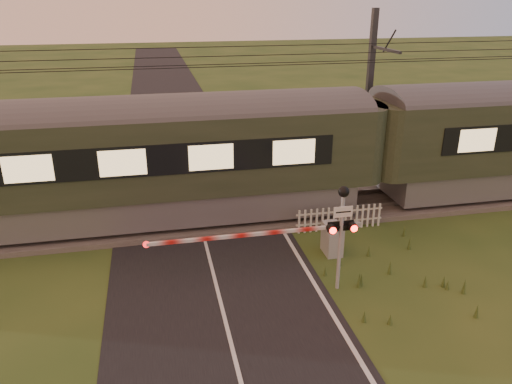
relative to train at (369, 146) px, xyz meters
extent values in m
plane|color=#28441A|center=(-6.48, -6.50, -2.41)|extent=(160.00, 160.00, 0.00)
cube|color=black|center=(-6.48, -6.50, -2.40)|extent=(6.00, 140.00, 0.02)
cube|color=#47423D|center=(-6.48, 0.00, -2.35)|extent=(140.00, 3.40, 0.24)
cube|color=slate|center=(-6.48, -0.72, -2.15)|extent=(140.00, 0.08, 0.14)
cube|color=slate|center=(-6.48, 0.72, -2.15)|extent=(140.00, 0.08, 0.14)
cube|color=#2D2116|center=(-6.48, 0.00, -2.22)|extent=(0.24, 2.20, 0.06)
cylinder|color=black|center=(-6.48, -0.30, 3.09)|extent=(120.00, 0.02, 0.02)
cylinder|color=black|center=(-6.48, 0.30, 3.09)|extent=(120.00, 0.02, 0.02)
cylinder|color=black|center=(-6.48, 0.00, 3.69)|extent=(120.00, 0.02, 0.02)
cylinder|color=black|center=(-6.48, 0.00, 3.39)|extent=(120.00, 0.02, 0.02)
cube|color=slate|center=(-11.64, 0.00, -1.55)|extent=(21.39, 2.83, 1.06)
cube|color=#293423|center=(-11.64, 0.00, 0.31)|extent=(22.29, 3.08, 2.65)
cylinder|color=#4C4C4F|center=(-11.64, 0.00, 1.64)|extent=(22.29, 1.08, 1.08)
cube|color=#FFD893|center=(-11.64, -1.58, 0.44)|extent=(19.17, 0.04, 0.83)
cube|color=gray|center=(-2.61, -3.47, -1.91)|extent=(0.50, 0.77, 1.00)
cylinder|color=gray|center=(-2.75, -3.47, -1.91)|extent=(0.11, 0.11, 1.00)
cube|color=gray|center=(-2.11, -3.47, -1.48)|extent=(0.82, 0.15, 0.15)
cube|color=red|center=(-5.55, -3.47, -1.48)|extent=(5.60, 0.10, 0.10)
cylinder|color=red|center=(-8.35, -3.47, -1.48)|extent=(0.20, 0.04, 0.20)
cylinder|color=gray|center=(-3.16, -5.44, -1.01)|extent=(0.10, 0.10, 2.79)
cube|color=white|center=(-3.16, -5.50, -0.04)|extent=(0.51, 0.03, 0.30)
sphere|color=black|center=(-3.16, -5.44, 0.51)|extent=(0.30, 0.30, 0.30)
cube|color=black|center=(-3.16, -5.44, -0.50)|extent=(0.70, 0.06, 0.06)
cylinder|color=#FF140C|center=(-3.46, -5.62, -0.50)|extent=(0.19, 0.02, 0.19)
cylinder|color=#FF140C|center=(-2.87, -5.62, -0.50)|extent=(0.19, 0.02, 0.19)
cube|color=black|center=(-3.16, -5.39, -0.50)|extent=(0.74, 0.02, 0.30)
cube|color=silver|center=(-1.76, -1.87, -2.12)|extent=(3.16, 0.04, 0.06)
cube|color=silver|center=(-1.76, -1.87, -1.74)|extent=(3.16, 0.04, 0.06)
cube|color=#2D2D30|center=(0.87, 2.30, 1.20)|extent=(0.23, 0.23, 7.21)
cube|color=#2D2D30|center=(0.87, 1.15, 3.37)|extent=(0.10, 2.40, 0.10)
camera|label=1|loc=(-7.90, -16.75, 5.30)|focal=35.00mm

